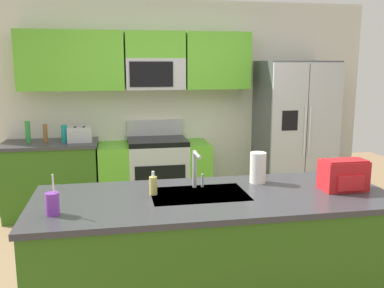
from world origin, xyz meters
TOP-DOWN VIEW (x-y plane):
  - ground_plane at (0.00, 0.00)m, footprint 9.00×9.00m
  - kitchen_wall_unit at (-0.14, 2.08)m, footprint 5.20×0.43m
  - back_counter at (-1.51, 1.80)m, footprint 1.10×0.63m
  - range_oven at (-0.28, 1.80)m, footprint 1.36×0.61m
  - refrigerator at (1.53, 1.73)m, footprint 0.90×0.76m
  - island_counter at (-0.08, -0.56)m, footprint 2.53×0.97m
  - toaster at (-1.16, 1.75)m, footprint 0.28×0.16m
  - pepper_mill at (-1.56, 1.80)m, footprint 0.05×0.05m
  - bottle_teal at (-1.34, 1.76)m, footprint 0.08×0.08m
  - bottle_green at (-1.76, 1.84)m, footprint 0.06×0.06m
  - sink_faucet at (-0.17, -0.37)m, footprint 0.09×0.21m
  - drink_cup_purple at (-1.15, -0.77)m, footprint 0.08×0.08m
  - soap_dispenser at (-0.50, -0.47)m, footprint 0.06×0.06m
  - paper_towel_roll at (0.33, -0.31)m, footprint 0.12×0.12m
  - backpack at (0.88, -0.61)m, footprint 0.32×0.22m

SIDE VIEW (x-z plane):
  - ground_plane at x=0.00m, z-range 0.00..0.00m
  - range_oven at x=-0.28m, z-range -0.11..0.99m
  - back_counter at x=-1.51m, z-range 0.00..0.90m
  - island_counter at x=-0.08m, z-range 0.00..0.90m
  - refrigerator at x=1.53m, z-range 0.00..1.85m
  - soap_dispenser at x=-0.50m, z-range 0.88..1.05m
  - drink_cup_purple at x=-1.15m, z-range 0.84..1.10m
  - toaster at x=-1.16m, z-range 0.90..1.08m
  - bottle_teal at x=-1.34m, z-range 0.90..1.11m
  - pepper_mill at x=-1.56m, z-range 0.90..1.12m
  - backpack at x=0.88m, z-range 0.90..1.13m
  - paper_towel_roll at x=0.33m, z-range 0.90..1.14m
  - bottle_green at x=-1.76m, z-range 0.90..1.15m
  - sink_faucet at x=-0.17m, z-range 0.93..1.21m
  - kitchen_wall_unit at x=-0.14m, z-range 0.17..2.77m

